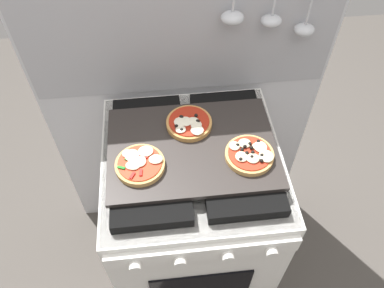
{
  "coord_description": "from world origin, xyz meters",
  "views": [
    {
      "loc": [
        -0.08,
        -0.76,
        1.87
      ],
      "look_at": [
        0.0,
        0.0,
        0.93
      ],
      "focal_mm": 35.87,
      "sensor_mm": 36.0,
      "label": 1
    }
  ],
  "objects_px": {
    "stove": "(192,216)",
    "baking_tray": "(192,148)",
    "pizza_left": "(140,163)",
    "pizza_center": "(189,123)",
    "pizza_right": "(250,154)"
  },
  "relations": [
    {
      "from": "stove",
      "to": "baking_tray",
      "type": "height_order",
      "value": "baking_tray"
    },
    {
      "from": "baking_tray",
      "to": "pizza_left",
      "type": "distance_m",
      "value": 0.18
    },
    {
      "from": "baking_tray",
      "to": "pizza_center",
      "type": "xyz_separation_m",
      "value": [
        -0.0,
        0.09,
        0.02
      ]
    },
    {
      "from": "baking_tray",
      "to": "pizza_right",
      "type": "bearing_deg",
      "value": -19.71
    },
    {
      "from": "baking_tray",
      "to": "pizza_left",
      "type": "height_order",
      "value": "pizza_left"
    },
    {
      "from": "baking_tray",
      "to": "pizza_center",
      "type": "distance_m",
      "value": 0.09
    },
    {
      "from": "baking_tray",
      "to": "pizza_center",
      "type": "height_order",
      "value": "pizza_center"
    },
    {
      "from": "pizza_left",
      "to": "pizza_center",
      "type": "bearing_deg",
      "value": 41.97
    },
    {
      "from": "pizza_right",
      "to": "pizza_left",
      "type": "bearing_deg",
      "value": 179.85
    },
    {
      "from": "stove",
      "to": "pizza_center",
      "type": "bearing_deg",
      "value": 91.26
    },
    {
      "from": "baking_tray",
      "to": "pizza_left",
      "type": "relative_size",
      "value": 3.54
    },
    {
      "from": "baking_tray",
      "to": "pizza_left",
      "type": "xyz_separation_m",
      "value": [
        -0.17,
        -0.06,
        0.02
      ]
    },
    {
      "from": "pizza_left",
      "to": "pizza_center",
      "type": "height_order",
      "value": "pizza_center"
    },
    {
      "from": "stove",
      "to": "pizza_left",
      "type": "bearing_deg",
      "value": -160.26
    },
    {
      "from": "baking_tray",
      "to": "pizza_right",
      "type": "xyz_separation_m",
      "value": [
        0.17,
        -0.06,
        0.02
      ]
    }
  ]
}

